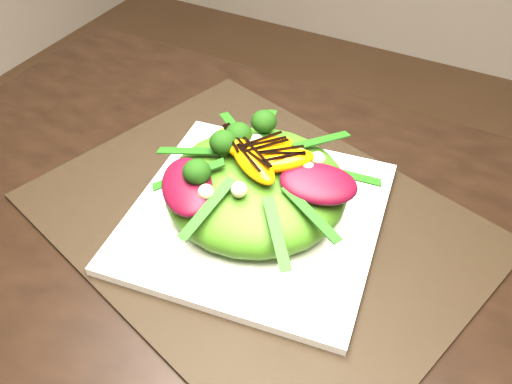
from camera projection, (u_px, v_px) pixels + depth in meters
The scene contains 9 objects.
placemat at pixel (256, 220), 0.63m from camera, with size 0.49×0.37×0.00m, color black.
plate_base at pixel (256, 215), 0.62m from camera, with size 0.28×0.28×0.01m, color white.
salad_bowl at pixel (256, 207), 0.61m from camera, with size 0.22×0.22×0.02m, color white.
lettuce_mound at pixel (256, 187), 0.59m from camera, with size 0.20×0.20×0.07m, color #3D7014.
radicchio_leaf at pixel (319, 184), 0.55m from camera, with size 0.08×0.05×0.02m, color #440716.
orange_segment at pixel (249, 150), 0.57m from camera, with size 0.07×0.03×0.02m, color orange.
broccoli_floret at pixel (218, 121), 0.61m from camera, with size 0.04×0.04×0.04m, color black.
macadamia_nut at pixel (264, 201), 0.53m from camera, with size 0.02×0.02×0.02m, color #C3B989.
balsamic_drizzle at pixel (249, 143), 0.57m from camera, with size 0.05×0.00×0.00m, color black.
Camera 1 is at (-0.11, -0.24, 1.20)m, focal length 38.00 mm.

